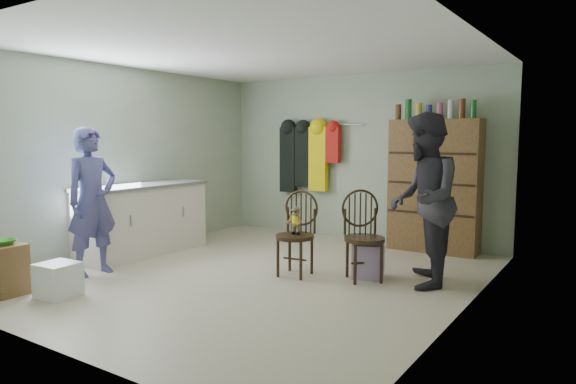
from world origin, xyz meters
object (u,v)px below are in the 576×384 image
Objects in this scene: chair_far at (363,232)px; dresser at (434,185)px; counter at (143,219)px; chair_front at (297,228)px.

chair_far is 1.85m from dresser.
chair_front reaches higher than counter.
counter is 3.96m from dresser.
dresser is at bearing 59.11° from chair_front.
chair_front is at bearing -114.29° from dresser.
chair_front is 0.46× the size of dresser.
chair_far is at bearing 9.59° from counter.
counter is 2.30m from chair_front.
dresser is (0.92, 2.04, 0.38)m from chair_front.
chair_far reaches higher than chair_front.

